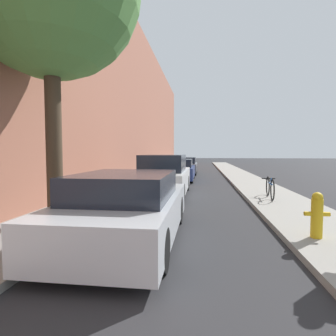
% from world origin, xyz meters
% --- Properties ---
extents(ground_plane, '(120.00, 120.00, 0.00)m').
position_xyz_m(ground_plane, '(0.00, 16.00, 0.00)').
color(ground_plane, '#28282B').
extents(sidewalk_left, '(2.00, 52.00, 0.12)m').
position_xyz_m(sidewalk_left, '(-2.90, 16.00, 0.06)').
color(sidewalk_left, gray).
rests_on(sidewalk_left, ground).
extents(sidewalk_right, '(2.00, 52.00, 0.12)m').
position_xyz_m(sidewalk_right, '(2.90, 16.00, 0.06)').
color(sidewalk_right, gray).
rests_on(sidewalk_right, ground).
extents(building_facade_left, '(0.70, 52.00, 10.33)m').
position_xyz_m(building_facade_left, '(-4.25, 16.00, 5.17)').
color(building_facade_left, '#9E604C').
rests_on(building_facade_left, ground).
extents(parked_car_silver, '(1.82, 4.16, 1.27)m').
position_xyz_m(parked_car_silver, '(-0.96, 5.97, 0.61)').
color(parked_car_silver, black).
rests_on(parked_car_silver, ground).
extents(parked_car_white, '(1.71, 4.67, 1.54)m').
position_xyz_m(parked_car_white, '(-1.01, 11.17, 0.72)').
color(parked_car_white, black).
rests_on(parked_car_white, ground).
extents(parked_car_navy, '(1.86, 3.96, 1.25)m').
position_xyz_m(parked_car_navy, '(-0.99, 16.53, 0.60)').
color(parked_car_navy, black).
rests_on(parked_car_navy, ground).
extents(parked_car_grey, '(1.78, 3.95, 1.26)m').
position_xyz_m(parked_car_grey, '(-0.89, 21.18, 0.62)').
color(parked_car_grey, black).
rests_on(parked_car_grey, ground).
extents(fire_hydrant, '(0.43, 0.20, 0.82)m').
position_xyz_m(fire_hydrant, '(2.44, 6.19, 0.54)').
color(fire_hydrant, gold).
rests_on(fire_hydrant, sidewalk_right).
extents(bicycle, '(0.44, 1.66, 0.68)m').
position_xyz_m(bicycle, '(2.65, 10.40, 0.47)').
color(bicycle, black).
rests_on(bicycle, sidewalk_right).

